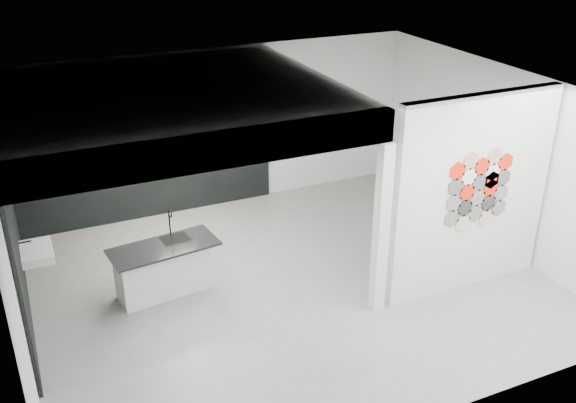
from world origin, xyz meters
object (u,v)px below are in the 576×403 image
(kettle, at_px, (225,130))
(glass_bowl, at_px, (230,132))
(wall_basin, at_px, (37,252))
(kitchen_island, at_px, (164,268))
(stockpot, at_px, (67,151))
(partition_panel, at_px, (472,195))
(utensil_cup, at_px, (116,147))
(glass_vase, at_px, (230,130))
(bottle_dark, at_px, (148,142))

(kettle, distance_m, glass_bowl, 0.09)
(wall_basin, distance_m, glass_bowl, 4.00)
(kettle, bearing_deg, kitchen_island, -125.31)
(stockpot, bearing_deg, partition_panel, -39.09)
(glass_bowl, height_order, utensil_cup, utensil_cup)
(glass_bowl, relative_size, glass_vase, 0.91)
(wall_basin, bearing_deg, stockpot, 71.10)
(partition_panel, height_order, bottle_dark, partition_panel)
(partition_panel, distance_m, glass_vase, 4.39)
(partition_panel, height_order, kettle, partition_panel)
(kettle, relative_size, glass_bowl, 1.56)
(stockpot, distance_m, kettle, 2.60)
(utensil_cup, bearing_deg, glass_vase, 0.00)
(wall_basin, bearing_deg, glass_vase, 31.35)
(partition_panel, relative_size, bottle_dark, 20.43)
(partition_panel, bearing_deg, kitchen_island, 158.92)
(wall_basin, height_order, glass_bowl, glass_bowl)
(bottle_dark, bearing_deg, partition_panel, -47.95)
(partition_panel, relative_size, kitchen_island, 1.85)
(glass_vase, xyz_separation_m, utensil_cup, (-1.94, 0.00, -0.02))
(partition_panel, height_order, utensil_cup, partition_panel)
(glass_vase, bearing_deg, wall_basin, -148.65)
(wall_basin, relative_size, kettle, 2.92)
(partition_panel, relative_size, utensil_cup, 26.85)
(stockpot, bearing_deg, kitchen_island, -70.11)
(kitchen_island, height_order, kettle, kettle)
(glass_vase, bearing_deg, stockpot, 180.00)
(glass_vase, relative_size, utensil_cup, 1.38)
(wall_basin, xyz_separation_m, kitchen_island, (1.56, -0.30, -0.46))
(partition_panel, distance_m, kettle, 4.43)
(glass_vase, distance_m, bottle_dark, 1.41)
(glass_bowl, xyz_separation_m, utensil_cup, (-1.94, 0.00, 0.00))
(kitchen_island, distance_m, utensil_cup, 2.56)
(partition_panel, distance_m, bottle_dark, 5.20)
(kettle, bearing_deg, utensil_cup, -178.84)
(wall_basin, xyz_separation_m, glass_vase, (3.39, 2.07, 0.54))
(partition_panel, relative_size, stockpot, 11.31)
(wall_basin, bearing_deg, glass_bowl, 31.35)
(partition_panel, bearing_deg, wall_basin, 161.77)
(kitchen_island, bearing_deg, utensil_cup, 85.70)
(wall_basin, bearing_deg, kitchen_island, -10.71)
(glass_bowl, relative_size, bottle_dark, 0.96)
(bottle_dark, bearing_deg, kitchen_island, -100.06)
(partition_panel, xyz_separation_m, glass_vase, (-2.08, 3.87, -0.01))
(bottle_dark, bearing_deg, utensil_cup, 180.00)
(kitchen_island, xyz_separation_m, glass_bowl, (1.83, 2.36, 0.97))
(wall_basin, distance_m, stockpot, 2.26)
(glass_bowl, distance_m, glass_vase, 0.02)
(stockpot, height_order, kettle, stockpot)
(wall_basin, distance_m, kitchen_island, 1.65)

